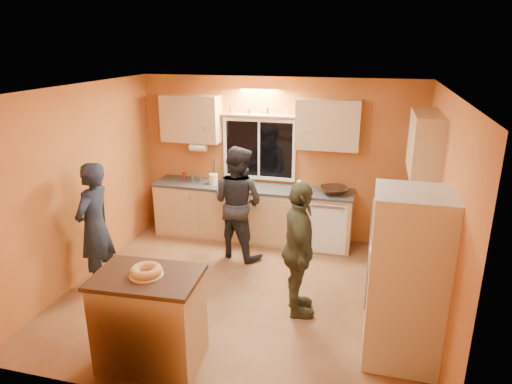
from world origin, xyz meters
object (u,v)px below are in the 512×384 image
(island, at_px, (150,319))
(person_right, at_px, (299,250))
(person_center, at_px, (238,202))
(person_left, at_px, (95,227))
(refrigerator, at_px, (406,279))

(island, distance_m, person_right, 1.81)
(person_center, distance_m, person_right, 1.74)
(person_left, relative_size, person_right, 1.03)
(person_center, bearing_deg, refrigerator, 160.74)
(island, xyz_separation_m, person_center, (0.14, 2.57, 0.35))
(island, relative_size, person_right, 0.64)
(island, relative_size, person_center, 0.62)
(person_left, bearing_deg, person_right, 92.41)
(person_left, bearing_deg, person_center, 133.57)
(island, bearing_deg, person_right, 41.28)
(person_center, height_order, person_right, person_center)
(person_left, bearing_deg, island, 50.14)
(island, distance_m, person_center, 2.59)
(person_left, xyz_separation_m, person_right, (2.64, 0.04, -0.03))
(person_center, relative_size, person_right, 1.03)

